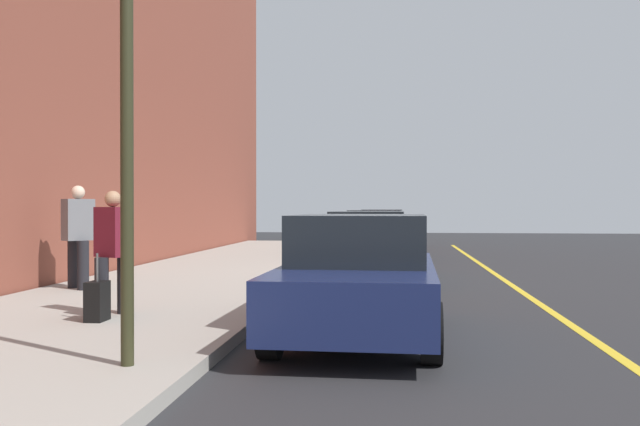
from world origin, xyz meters
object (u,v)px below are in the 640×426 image
pedestrian_burgundy_coat (113,249)px  traffic_light_pole (126,23)px  parked_car_red (382,228)px  parked_car_maroon (376,235)px  pedestrian_grey_coat (78,234)px  parked_car_black (368,245)px  rolling_suitcase (97,301)px  parked_car_navy (360,276)px

pedestrian_burgundy_coat → traffic_light_pole: traffic_light_pole is taller
parked_car_red → parked_car_maroon: bearing=-0.5°
pedestrian_grey_coat → pedestrian_burgundy_coat: (2.79, 1.84, -0.09)m
parked_car_red → parked_car_maroon: same height
parked_car_black → rolling_suitcase: (6.91, -3.18, -0.35)m
pedestrian_burgundy_coat → rolling_suitcase: (0.49, -0.00, -0.64)m
pedestrian_grey_coat → rolling_suitcase: bearing=29.2°
parked_car_red → traffic_light_pole: traffic_light_pole is taller
parked_car_navy → rolling_suitcase: parked_car_navy is taller
parked_car_navy → traffic_light_pole: bearing=-39.5°
pedestrian_grey_coat → pedestrian_burgundy_coat: 3.34m
parked_car_red → parked_car_maroon: size_ratio=1.06×
parked_car_black → rolling_suitcase: bearing=-24.7°
pedestrian_burgundy_coat → parked_car_red: bearing=170.4°
parked_car_maroon → rolling_suitcase: 13.22m
pedestrian_grey_coat → rolling_suitcase: 3.83m
parked_car_black → parked_car_maroon: bearing=180.0°
parked_car_black → parked_car_navy: (6.81, 0.18, -0.00)m
parked_car_black → pedestrian_burgundy_coat: 7.17m
traffic_light_pole → parked_car_maroon: bearing=173.1°
parked_car_red → parked_car_navy: bearing=0.3°
parked_car_red → rolling_suitcase: parked_car_red is taller
parked_car_maroon → traffic_light_pole: (15.17, -1.84, 2.54)m
parked_car_maroon → rolling_suitcase: parked_car_maroon is taller
parked_car_navy → pedestrian_burgundy_coat: size_ratio=2.58×
pedestrian_burgundy_coat → traffic_light_pole: (2.83, 1.34, 2.25)m
parked_car_navy → pedestrian_burgundy_coat: bearing=-96.6°
parked_car_navy → parked_car_black: bearing=-178.5°
rolling_suitcase → parked_car_navy: bearing=91.7°
traffic_light_pole → parked_car_red: bearing=175.1°
parked_car_navy → traffic_light_pole: traffic_light_pole is taller
parked_car_red → rolling_suitcase: (19.57, -3.24, -0.35)m
parked_car_black → parked_car_red: bearing=179.7°
parked_car_maroon → parked_car_black: 5.91m
parked_car_navy → rolling_suitcase: (0.10, -3.36, -0.35)m
rolling_suitcase → parked_car_maroon: bearing=166.1°
pedestrian_burgundy_coat → rolling_suitcase: 0.80m
pedestrian_grey_coat → traffic_light_pole: traffic_light_pole is taller
parked_car_navy → pedestrian_grey_coat: 6.10m
parked_car_black → pedestrian_burgundy_coat: pedestrian_burgundy_coat is taller
rolling_suitcase → parked_car_black: bearing=155.3°
parked_car_red → pedestrian_grey_coat: 17.07m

